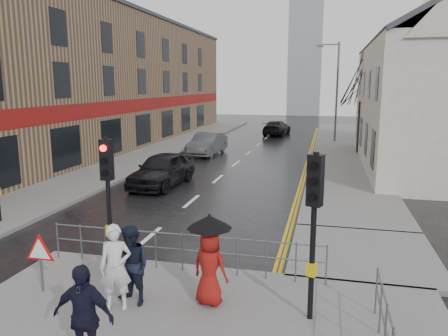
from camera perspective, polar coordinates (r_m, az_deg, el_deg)
The scene contains 20 objects.
ground at distance 11.74m, azimuth -15.72°, elevation -13.61°, with size 120.00×120.00×0.00m, color black.
left_pavement at distance 34.71m, azimuth -6.78°, elevation 2.99°, with size 4.00×44.00×0.14m, color #605E5B.
right_pavement at distance 34.61m, azimuth 15.12°, elevation 2.66°, with size 4.00×40.00×0.14m, color #605E5B.
pavement_bridge_right at distance 13.20m, azimuth 17.62°, elevation -10.60°, with size 4.00×4.20×0.14m, color #605E5B.
building_left_terrace at distance 35.78m, azimuth -15.98°, elevation 10.81°, with size 8.00×42.00×10.00m, color #80654A.
church_tower at distance 71.50m, azimuth 10.56°, elevation 14.07°, with size 5.00×5.00×18.00m, color gray.
traffic_signal_near_left at distance 11.04m, azimuth -14.97°, elevation -1.67°, with size 0.28×0.27×3.40m.
traffic_signal_near_right at distance 8.59m, azimuth 11.69°, elevation -5.08°, with size 0.34×0.33×3.40m.
guard_railing_front at distance 11.17m, azimuth -5.50°, elevation -9.77°, with size 7.14×0.04×1.00m.
warning_sign at distance 10.83m, azimuth -22.91°, elevation -10.25°, with size 0.80×0.07×1.35m.
street_lamp at distance 37.28m, azimuth 14.29°, elevation 10.42°, with size 1.83×0.25×8.00m.
tree_near at distance 31.35m, azimuth 17.58°, elevation 11.02°, with size 2.40×2.40×6.58m.
tree_far at distance 39.36m, azimuth 17.46°, elevation 9.85°, with size 2.40×2.40×5.64m.
pedestrian_a at distance 9.57m, azimuth -13.98°, elevation -12.46°, with size 0.66×0.44×1.82m, color silver.
pedestrian_b at distance 9.68m, azimuth -11.94°, elevation -12.37°, with size 0.84×0.65×1.73m, color black.
pedestrian_with_umbrella at distance 9.40m, azimuth -1.89°, elevation -11.31°, with size 0.96×0.96×1.97m.
pedestrian_d at distance 7.86m, azimuth -17.91°, elevation -18.06°, with size 1.07×0.45×1.82m, color black.
car_parked at distance 20.97m, azimuth -8.09°, elevation -0.21°, with size 1.88×4.66×1.59m, color black.
car_mid at distance 30.09m, azimuth -2.24°, elevation 3.16°, with size 1.60×4.57×1.51m, color #3D3F41.
car_far at distance 42.25m, azimuth 6.90°, elevation 5.24°, with size 1.95×4.79×1.39m, color black.
Camera 1 is at (5.38, -9.27, 4.79)m, focal length 35.00 mm.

